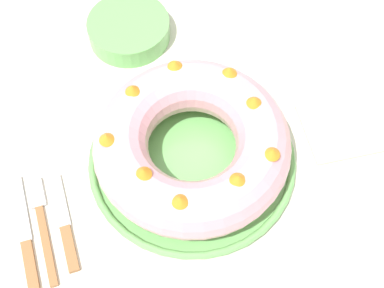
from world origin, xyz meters
name	(u,v)px	position (x,y,z in m)	size (l,w,h in m)	color
ground_plane	(198,287)	(0.00, 0.00, 0.00)	(8.00, 8.00, 0.00)	#4C4742
dining_table	(201,192)	(0.00, 0.00, 0.65)	(1.16, 1.23, 0.74)	silver
serving_dish	(192,160)	(-0.01, 0.02, 0.75)	(0.34, 0.34, 0.02)	#6BB760
bundt_cake	(192,144)	(-0.01, 0.02, 0.80)	(0.31, 0.31, 0.10)	#E09EAD
fork	(42,222)	(-0.26, -0.01, 0.74)	(0.02, 0.18, 0.01)	#936038
serving_knife	(26,244)	(-0.29, -0.04, 0.74)	(0.02, 0.20, 0.01)	#936038
cake_knife	(65,228)	(-0.23, -0.03, 0.74)	(0.02, 0.16, 0.01)	#936038
side_bowl	(129,29)	(-0.04, 0.31, 0.76)	(0.15, 0.15, 0.04)	#6BB760
napkin	(351,124)	(0.27, 0.00, 0.74)	(0.17, 0.12, 0.00)	beige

